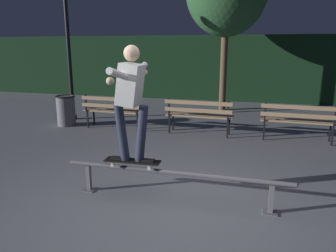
{
  "coord_description": "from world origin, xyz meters",
  "views": [
    {
      "loc": [
        1.02,
        -3.77,
        2.06
      ],
      "look_at": [
        -0.29,
        1.0,
        0.85
      ],
      "focal_mm": 34.67,
      "sensor_mm": 36.0,
      "label": 1
    }
  ],
  "objects": [
    {
      "name": "ground_plane",
      "position": [
        0.0,
        0.0,
        0.0
      ],
      "size": [
        90.0,
        90.0,
        0.0
      ],
      "primitive_type": "plane",
      "color": "slate"
    },
    {
      "name": "skateboard",
      "position": [
        -0.59,
        0.2,
        0.51
      ],
      "size": [
        0.79,
        0.23,
        0.09
      ],
      "color": "black",
      "rests_on": "grind_rail"
    },
    {
      "name": "grind_rail",
      "position": [
        0.0,
        0.2,
        0.35
      ],
      "size": [
        3.12,
        0.18,
        0.44
      ],
      "color": "slate",
      "rests_on": "ground"
    },
    {
      "name": "skateboarder",
      "position": [
        -0.58,
        0.2,
        1.45
      ],
      "size": [
        0.62,
        1.41,
        1.56
      ],
      "color": "black",
      "rests_on": "skateboard"
    },
    {
      "name": "lamp_post_left",
      "position": [
        -4.13,
        4.47,
        2.48
      ],
      "size": [
        0.32,
        0.32,
        3.9
      ],
      "color": "black",
      "rests_on": "ground"
    },
    {
      "name": "park_bench_right_center",
      "position": [
        1.94,
        3.69,
        0.54
      ],
      "size": [
        1.61,
        0.48,
        0.88
      ],
      "color": "black",
      "rests_on": "ground"
    },
    {
      "name": "park_bench_left_center",
      "position": [
        -0.28,
        3.69,
        0.54
      ],
      "size": [
        1.61,
        0.48,
        0.88
      ],
      "color": "black",
      "rests_on": "ground"
    },
    {
      "name": "hedge_backdrop",
      "position": [
        0.0,
        9.49,
        1.25
      ],
      "size": [
        24.0,
        1.2,
        2.51
      ],
      "primitive_type": "cube",
      "color": "black",
      "rests_on": "ground"
    },
    {
      "name": "trash_can",
      "position": [
        -3.89,
        3.74,
        0.41
      ],
      "size": [
        0.52,
        0.52,
        0.8
      ],
      "color": "slate",
      "rests_on": "ground"
    },
    {
      "name": "park_bench_leftmost",
      "position": [
        -2.49,
        3.69,
        0.54
      ],
      "size": [
        1.61,
        0.48,
        0.88
      ],
      "color": "black",
      "rests_on": "ground"
    }
  ]
}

